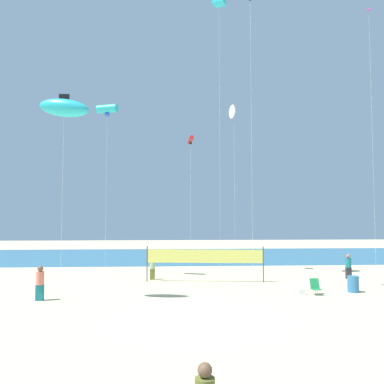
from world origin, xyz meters
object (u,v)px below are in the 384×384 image
(folding_beach_chair, at_px, (315,286))
(kite_magenta_diamond, at_px, (369,29))
(kite_cyan_inflatable, at_px, (64,108))
(beachgoer_teal_shirt, at_px, (348,265))
(beachgoer_coral_shirt, at_px, (40,282))
(kite_black_diamond, at_px, (250,6))
(beachgoer_sage_shirt, at_px, (152,267))
(beach_handbag, at_px, (301,292))
(trash_barrel, at_px, (353,284))
(volleyball_net, at_px, (205,258))
(kite_red_tube, at_px, (191,140))
(kite_cyan_tube, at_px, (107,109))
(kite_white_delta, at_px, (234,112))

(folding_beach_chair, distance_m, kite_magenta_diamond, 17.77)
(folding_beach_chair, xyz_separation_m, kite_cyan_inflatable, (-13.82, -1.53, 9.62))
(beachgoer_teal_shirt, xyz_separation_m, folding_beach_chair, (-4.53, -5.69, -0.47))
(beachgoer_coral_shirt, height_order, kite_black_diamond, kite_black_diamond)
(beachgoer_sage_shirt, height_order, beachgoer_coral_shirt, beachgoer_coral_shirt)
(beach_handbag, bearing_deg, beachgoer_teal_shirt, 46.40)
(kite_black_diamond, bearing_deg, trash_barrel, 4.03)
(beachgoer_teal_shirt, bearing_deg, volleyball_net, -94.13)
(trash_barrel, height_order, volleyball_net, volleyball_net)
(beach_handbag, height_order, kite_black_diamond, kite_black_diamond)
(beachgoer_sage_shirt, relative_size, kite_red_tube, 0.14)
(folding_beach_chair, height_order, kite_cyan_tube, kite_cyan_tube)
(kite_cyan_inflatable, relative_size, kite_black_diamond, 0.62)
(beach_handbag, xyz_separation_m, kite_magenta_diamond, (6.05, 3.09, 16.99))
(folding_beach_chair, xyz_separation_m, kite_black_diamond, (-3.56, 0.14, 16.37))
(kite_black_diamond, height_order, kite_magenta_diamond, kite_magenta_diamond)
(trash_barrel, xyz_separation_m, beach_handbag, (-3.25, -0.46, -0.32))
(kite_magenta_diamond, bearing_deg, kite_black_diamond, -160.89)
(kite_cyan_inflatable, distance_m, kite_magenta_diamond, 20.88)
(beachgoer_sage_shirt, height_order, volleyball_net, volleyball_net)
(trash_barrel, height_order, kite_red_tube, kite_red_tube)
(kite_red_tube, height_order, kite_cyan_inflatable, kite_red_tube)
(beach_handbag, relative_size, kite_red_tube, 0.03)
(beach_handbag, bearing_deg, kite_cyan_inflatable, -172.86)
(kite_cyan_tube, bearing_deg, beach_handbag, -28.90)
(folding_beach_chair, bearing_deg, beach_handbag, -150.25)
(beachgoer_sage_shirt, distance_m, kite_red_tube, 14.17)
(kite_white_delta, bearing_deg, beachgoer_coral_shirt, -139.84)
(kite_black_diamond, relative_size, kite_magenta_diamond, 0.94)
(beachgoer_sage_shirt, relative_size, kite_white_delta, 0.12)
(volleyball_net, relative_size, kite_black_diamond, 0.45)
(volleyball_net, height_order, kite_white_delta, kite_white_delta)
(kite_black_diamond, bearing_deg, volleyball_net, 116.01)
(folding_beach_chair, relative_size, kite_magenta_diamond, 0.05)
(kite_white_delta, relative_size, kite_black_diamond, 0.77)
(folding_beach_chair, height_order, kite_magenta_diamond, kite_magenta_diamond)
(beach_handbag, bearing_deg, beachgoer_sage_shirt, 145.35)
(beachgoer_coral_shirt, relative_size, volleyball_net, 0.23)
(volleyball_net, xyz_separation_m, kite_magenta_diamond, (11.11, -1.66, 15.50))
(beachgoer_coral_shirt, relative_size, kite_cyan_inflatable, 0.17)
(kite_red_tube, height_order, kite_cyan_tube, kite_cyan_tube)
(folding_beach_chair, relative_size, trash_barrel, 0.94)
(kite_red_tube, bearing_deg, kite_magenta_diamond, -45.10)
(beachgoer_teal_shirt, bearing_deg, folding_beach_chair, -47.25)
(beachgoer_sage_shirt, bearing_deg, kite_black_diamond, 17.77)
(beachgoer_teal_shirt, relative_size, kite_black_diamond, 0.10)
(folding_beach_chair, bearing_deg, kite_white_delta, 145.10)
(trash_barrel, relative_size, kite_white_delta, 0.07)
(volleyball_net, xyz_separation_m, kite_cyan_inflatable, (-7.96, -6.38, 8.46))
(beach_handbag, xyz_separation_m, kite_red_tube, (-5.48, 14.66, 11.46))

